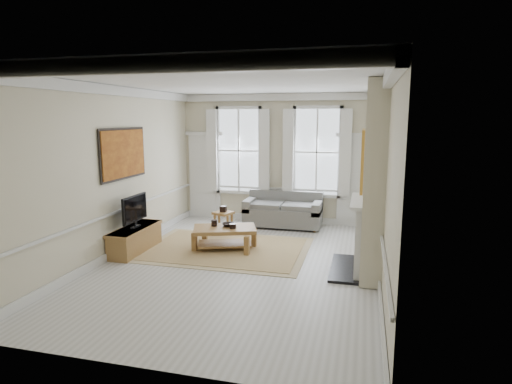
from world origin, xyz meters
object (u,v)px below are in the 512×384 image
(side_table, at_px, (223,216))
(coffee_table, at_px, (225,231))
(tv_stand, at_px, (135,239))
(sofa, at_px, (284,212))

(side_table, bearing_deg, coffee_table, -70.33)
(coffee_table, height_order, tv_stand, tv_stand)
(sofa, bearing_deg, side_table, -145.23)
(sofa, bearing_deg, tv_stand, -132.13)
(coffee_table, bearing_deg, sofa, 50.23)
(sofa, distance_m, coffee_table, 2.44)
(side_table, bearing_deg, tv_stand, -123.14)
(coffee_table, distance_m, tv_stand, 1.88)
(sofa, xyz_separation_m, coffee_table, (-0.84, -2.29, 0.04))
(sofa, distance_m, tv_stand, 3.90)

